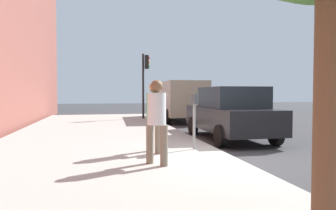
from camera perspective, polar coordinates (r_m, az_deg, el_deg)
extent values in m
plane|color=#38383A|center=(7.56, 10.72, -9.80)|extent=(80.00, 80.00, 0.00)
cube|color=#A8A59E|center=(6.97, -13.03, -10.23)|extent=(28.00, 6.00, 0.15)
cylinder|color=gray|center=(7.80, 4.86, -4.00)|extent=(0.07, 0.07, 1.15)
cube|color=#383D42|center=(7.66, 5.10, 1.16)|extent=(0.16, 0.11, 0.26)
cube|color=#383D42|center=(7.85, 4.66, 1.19)|extent=(0.16, 0.11, 0.26)
cube|color=#268C33|center=(7.68, 5.53, 1.32)|extent=(0.10, 0.01, 0.10)
cube|color=#268C33|center=(7.87, 5.08, 1.34)|extent=(0.10, 0.01, 0.10)
cylinder|color=#726656|center=(7.56, -3.25, -5.55)|extent=(0.15, 0.15, 0.80)
cylinder|color=#726656|center=(7.24, -1.87, -5.89)|extent=(0.15, 0.15, 0.80)
cylinder|color=green|center=(7.33, -2.58, -0.18)|extent=(0.37, 0.37, 0.63)
sphere|color=tan|center=(7.33, -2.59, 3.27)|extent=(0.25, 0.25, 0.25)
cylinder|color=#726656|center=(6.25, -3.39, -7.19)|extent=(0.15, 0.15, 0.80)
cylinder|color=#726656|center=(6.02, -0.75, -7.55)|extent=(0.15, 0.15, 0.80)
cylinder|color=silver|center=(6.06, -2.11, -0.69)|extent=(0.37, 0.37, 0.63)
sphere|color=brown|center=(6.05, -2.11, 3.48)|extent=(0.25, 0.25, 0.25)
cube|color=black|center=(10.63, 11.35, -2.46)|extent=(4.42, 1.90, 0.76)
cube|color=black|center=(10.41, 11.81, 1.41)|extent=(2.22, 1.72, 0.68)
cylinder|color=black|center=(11.72, 4.65, -3.85)|extent=(0.66, 0.23, 0.66)
cylinder|color=black|center=(12.32, 12.50, -3.60)|extent=(0.66, 0.23, 0.66)
cylinder|color=black|center=(9.02, 9.73, -5.71)|extent=(0.66, 0.23, 0.66)
cylinder|color=black|center=(9.79, 19.35, -5.18)|extent=(0.66, 0.23, 0.66)
cube|color=gray|center=(17.13, 2.10, 1.26)|extent=(5.26, 2.16, 1.80)
cylinder|color=black|center=(18.65, -1.89, -1.42)|extent=(0.77, 0.24, 0.76)
cylinder|color=black|center=(19.03, 3.78, -1.35)|extent=(0.77, 0.24, 0.76)
cylinder|color=black|center=(15.33, 0.00, -2.22)|extent=(0.77, 0.24, 0.76)
cylinder|color=black|center=(15.78, 6.80, -2.11)|extent=(0.77, 0.24, 0.76)
cylinder|color=brown|center=(2.75, 28.60, 0.92)|extent=(0.32, 0.32, 2.75)
cylinder|color=black|center=(17.21, -4.63, 3.49)|extent=(0.12, 0.12, 3.60)
cube|color=black|center=(17.32, -3.98, 7.96)|extent=(0.24, 0.20, 0.76)
sphere|color=red|center=(17.36, -3.62, 8.75)|extent=(0.14, 0.14, 0.14)
sphere|color=orange|center=(17.33, -3.62, 7.96)|extent=(0.14, 0.14, 0.14)
sphere|color=green|center=(17.31, -3.62, 7.17)|extent=(0.14, 0.14, 0.14)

